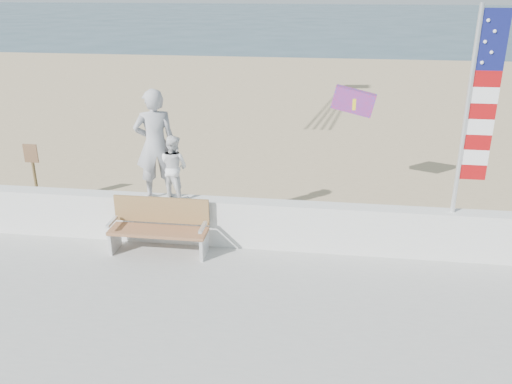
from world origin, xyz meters
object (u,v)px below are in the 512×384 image
child (173,167)px  flag (476,105)px  adult (155,144)px  bench (159,226)px

child → flag: (5.17, -0.00, 1.31)m
adult → flag: (5.49, -0.00, 0.89)m
adult → bench: (0.12, -0.45, -1.42)m
child → bench: (-0.19, -0.45, -0.99)m
adult → child: size_ratio=1.70×
adult → bench: adult is taller
child → bench: size_ratio=0.67×
adult → child: (0.32, 0.00, -0.42)m
child → flag: bearing=-158.0°
child → bench: bearing=89.0°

